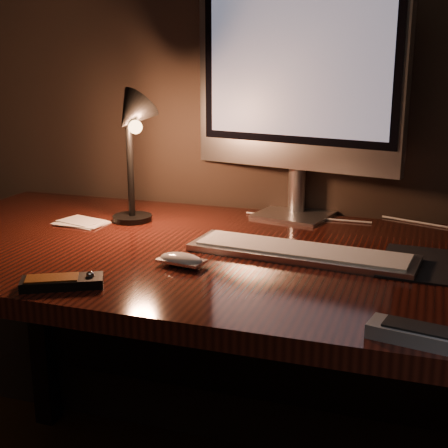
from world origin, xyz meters
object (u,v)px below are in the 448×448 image
(desk, at_px, (250,297))
(tv_remote, at_px, (444,340))
(mouse, at_px, (181,261))
(media_remote, at_px, (62,282))
(desk_lamp, at_px, (132,133))
(keyboard, at_px, (301,252))
(monitor, at_px, (297,82))

(desk, xyz_separation_m, tv_remote, (0.40, -0.41, 0.14))
(mouse, bearing_deg, media_remote, -122.38)
(media_remote, bearing_deg, mouse, 20.68)
(desk, xyz_separation_m, mouse, (-0.09, -0.19, 0.14))
(media_remote, distance_m, tv_remote, 0.65)
(desk_lamp, bearing_deg, desk, -6.09)
(media_remote, bearing_deg, tv_remote, -30.96)
(desk_lamp, bearing_deg, tv_remote, -28.34)
(media_remote, height_order, desk_lamp, desk_lamp)
(mouse, bearing_deg, keyboard, 41.68)
(desk, distance_m, mouse, 0.25)
(keyboard, height_order, media_remote, media_remote)
(mouse, bearing_deg, desk_lamp, 141.10)
(desk, height_order, media_remote, media_remote)
(media_remote, bearing_deg, desk, 28.92)
(desk, relative_size, monitor, 2.80)
(monitor, distance_m, mouse, 0.57)
(media_remote, bearing_deg, keyboard, 12.46)
(desk_lamp, bearing_deg, keyboard, -10.20)
(monitor, height_order, keyboard, monitor)
(monitor, xyz_separation_m, media_remote, (-0.28, -0.63, -0.33))
(desk, distance_m, media_remote, 0.46)
(monitor, xyz_separation_m, mouse, (-0.13, -0.45, -0.33))
(monitor, height_order, mouse, monitor)
(media_remote, distance_m, desk_lamp, 0.48)
(keyboard, bearing_deg, media_remote, -134.11)
(keyboard, height_order, tv_remote, tv_remote)
(media_remote, bearing_deg, desk_lamp, 71.33)
(media_remote, height_order, tv_remote, same)
(monitor, height_order, media_remote, monitor)
(desk, distance_m, desk_lamp, 0.47)
(mouse, xyz_separation_m, tv_remote, (0.49, -0.21, 0.00))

